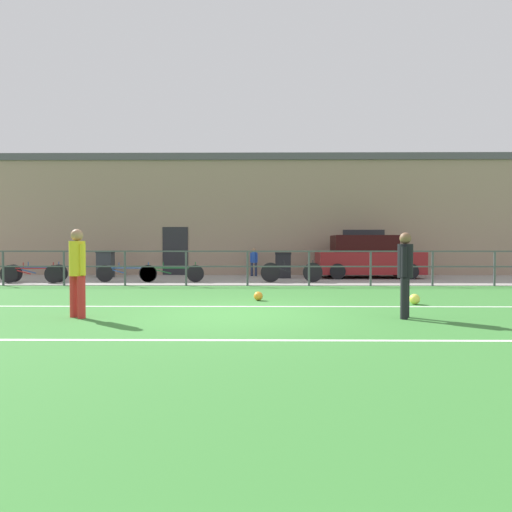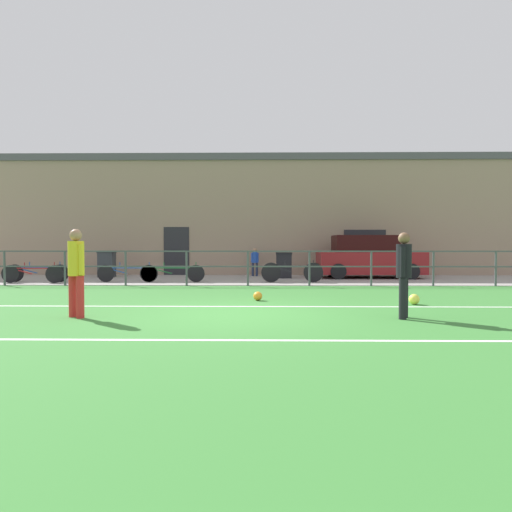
{
  "view_description": "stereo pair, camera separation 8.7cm",
  "coord_description": "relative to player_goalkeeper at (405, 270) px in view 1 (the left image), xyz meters",
  "views": [
    {
      "loc": [
        0.43,
        -8.94,
        1.36
      ],
      "look_at": [
        0.3,
        4.15,
        1.02
      ],
      "focal_mm": 32.31,
      "sensor_mm": 36.0,
      "label": 1
    },
    {
      "loc": [
        0.52,
        -8.94,
        1.36
      ],
      "look_at": [
        0.3,
        4.15,
        1.02
      ],
      "focal_mm": 32.31,
      "sensor_mm": 36.0,
      "label": 2
    }
  ],
  "objects": [
    {
      "name": "bicycle_parked_3",
      "position": [
        -10.54,
        7.23,
        -0.55
      ],
      "size": [
        2.16,
        0.04,
        0.72
      ],
      "color": "black",
      "rests_on": "pavement_strip"
    },
    {
      "name": "trash_bin_1",
      "position": [
        -8.96,
        10.15,
        -0.34
      ],
      "size": [
        0.64,
        0.54,
        1.06
      ],
      "color": "#33383D",
      "rests_on": "pavement_strip"
    },
    {
      "name": "bicycle_parked_4",
      "position": [
        -10.59,
        7.69,
        -0.55
      ],
      "size": [
        2.23,
        0.04,
        0.72
      ],
      "color": "black",
      "rests_on": "pavement_strip"
    },
    {
      "name": "pavement_strip",
      "position": [
        -3.08,
        8.99,
        -0.88
      ],
      "size": [
        48.0,
        5.0,
        0.02
      ],
      "primitive_type": "cube",
      "color": "gray",
      "rests_on": "ground"
    },
    {
      "name": "player_goalkeeper",
      "position": [
        0.0,
        0.0,
        0.0
      ],
      "size": [
        0.28,
        0.4,
        1.58
      ],
      "rotation": [
        0.0,
        0.0,
        1.15
      ],
      "color": "black",
      "rests_on": "ground"
    },
    {
      "name": "ground",
      "position": [
        -3.08,
        0.49,
        -0.91
      ],
      "size": [
        60.0,
        44.0,
        0.04
      ],
      "primitive_type": "cube",
      "color": "#387A33"
    },
    {
      "name": "soccer_ball_match",
      "position": [
        -2.71,
        2.6,
        -0.79
      ],
      "size": [
        0.22,
        0.22,
        0.22
      ],
      "primitive_type": "sphere",
      "color": "orange",
      "rests_on": "ground"
    },
    {
      "name": "field_line_touchline",
      "position": [
        -3.08,
        1.55,
        -0.89
      ],
      "size": [
        36.0,
        0.11,
        0.0
      ],
      "primitive_type": "cube",
      "color": "white",
      "rests_on": "ground"
    },
    {
      "name": "bicycle_parked_2",
      "position": [
        -1.57,
        7.69,
        -0.52
      ],
      "size": [
        2.17,
        0.04,
        0.78
      ],
      "color": "black",
      "rests_on": "pavement_strip"
    },
    {
      "name": "bicycle_parked_1",
      "position": [
        -7.38,
        7.69,
        -0.56
      ],
      "size": [
        2.15,
        0.04,
        0.71
      ],
      "color": "black",
      "rests_on": "pavement_strip"
    },
    {
      "name": "trash_bin_0",
      "position": [
        -1.77,
        9.73,
        -0.36
      ],
      "size": [
        0.63,
        0.53,
        1.01
      ],
      "color": "black",
      "rests_on": "pavement_strip"
    },
    {
      "name": "perimeter_fence",
      "position": [
        -3.08,
        6.49,
        -0.15
      ],
      "size": [
        36.07,
        0.07,
        1.15
      ],
      "color": "#474C51",
      "rests_on": "ground"
    },
    {
      "name": "spectator_child",
      "position": [
        -2.94,
        10.83,
        -0.21
      ],
      "size": [
        0.32,
        0.21,
        1.17
      ],
      "rotation": [
        0.0,
        0.0,
        3.01
      ],
      "color": "#232D4C",
      "rests_on": "pavement_strip"
    },
    {
      "name": "clubhouse_facade",
      "position": [
        -3.08,
        12.69,
        1.76
      ],
      "size": [
        28.0,
        2.56,
        5.3
      ],
      "color": "gray",
      "rests_on": "ground"
    },
    {
      "name": "bicycle_parked_0",
      "position": [
        -5.8,
        7.69,
        -0.55
      ],
      "size": [
        2.29,
        0.04,
        0.71
      ],
      "color": "black",
      "rests_on": "pavement_strip"
    },
    {
      "name": "player_striker",
      "position": [
        -6.04,
        -0.0,
        0.04
      ],
      "size": [
        0.39,
        0.3,
        1.64
      ],
      "rotation": [
        0.0,
        0.0,
        5.67
      ],
      "color": "red",
      "rests_on": "ground"
    },
    {
      "name": "parked_car_red",
      "position": [
        1.61,
        9.96,
        -0.08
      ],
      "size": [
        4.08,
        1.93,
        1.69
      ],
      "color": "maroon",
      "rests_on": "pavement_strip"
    },
    {
      "name": "soccer_ball_spare",
      "position": [
        0.83,
        1.95,
        -0.78
      ],
      "size": [
        0.24,
        0.24,
        0.24
      ],
      "primitive_type": "sphere",
      "color": "#E5E04C",
      "rests_on": "ground"
    },
    {
      "name": "field_line_hash",
      "position": [
        -3.08,
        -1.97,
        -0.89
      ],
      "size": [
        36.0,
        0.11,
        0.0
      ],
      "primitive_type": "cube",
      "color": "white",
      "rests_on": "ground"
    }
  ]
}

